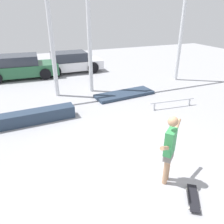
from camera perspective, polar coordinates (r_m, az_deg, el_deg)
ground_plane at (r=6.13m, az=4.26°, el=-13.55°), size 36.00×36.00×0.00m
skateboarder at (r=5.18m, az=14.82°, el=-8.78°), size 1.19×0.98×1.77m
skateboard at (r=5.48m, az=20.50°, el=-20.24°), size 0.64×0.78×0.08m
grind_box at (r=8.58m, az=-19.60°, el=-1.13°), size 2.97×0.67×0.46m
manual_pad at (r=10.71m, az=3.28°, el=4.66°), size 2.98×1.25×0.14m
grind_rail at (r=9.66m, az=15.55°, el=2.59°), size 2.07×0.26×0.33m
canopy_support_right at (r=11.80m, az=7.26°, el=22.48°), size 5.47×0.20×5.35m
parked_car_green at (r=14.60m, az=-22.87°, el=10.79°), size 4.41×2.16×1.37m
parked_car_white at (r=15.07m, az=-10.70°, el=12.62°), size 3.98×1.86×1.31m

